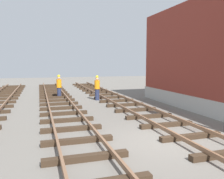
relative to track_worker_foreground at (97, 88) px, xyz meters
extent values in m
plane|color=slate|center=(0.07, -9.91, -0.93)|extent=(80.00, 80.00, 0.00)
cube|color=#38281C|center=(1.13, -9.91, -0.84)|extent=(2.50, 0.24, 0.18)
cube|color=#38281C|center=(1.13, -8.18, -0.84)|extent=(2.50, 0.24, 0.18)
cube|color=#38281C|center=(1.13, -6.45, -0.84)|extent=(2.50, 0.24, 0.18)
cube|color=#38281C|center=(1.13, -4.73, -0.84)|extent=(2.50, 0.24, 0.18)
cube|color=#38281C|center=(1.13, -3.00, -0.84)|extent=(2.50, 0.24, 0.18)
cube|color=#38281C|center=(1.13, -1.27, -0.84)|extent=(2.50, 0.24, 0.18)
cube|color=#38281C|center=(1.13, 0.45, -0.84)|extent=(2.50, 0.24, 0.18)
cube|color=#38281C|center=(1.13, 2.18, -0.84)|extent=(2.50, 0.24, 0.18)
cube|color=#38281C|center=(1.13, 3.91, -0.84)|extent=(2.50, 0.24, 0.18)
cube|color=#38281C|center=(1.13, 5.64, -0.84)|extent=(2.50, 0.24, 0.18)
cube|color=#38281C|center=(1.13, 7.36, -0.84)|extent=(2.50, 0.24, 0.18)
cube|color=#38281C|center=(1.13, 9.09, -0.84)|extent=(2.50, 0.24, 0.18)
cube|color=#38281C|center=(1.13, 10.82, -0.84)|extent=(2.50, 0.24, 0.18)
cube|color=#38281C|center=(1.13, 12.54, -0.84)|extent=(2.50, 0.24, 0.18)
cube|color=brown|center=(0.41, -9.91, -0.68)|extent=(0.08, 46.63, 0.14)
cube|color=brown|center=(1.85, -9.91, -0.68)|extent=(0.08, 46.63, 0.14)
cube|color=#38281C|center=(-2.93, -10.68, -0.84)|extent=(2.50, 0.24, 0.18)
cube|color=#38281C|center=(-2.93, -9.13, -0.84)|extent=(2.50, 0.24, 0.18)
cube|color=#38281C|center=(-2.93, -7.58, -0.84)|extent=(2.50, 0.24, 0.18)
cube|color=#38281C|center=(-2.93, -6.02, -0.84)|extent=(2.50, 0.24, 0.18)
cube|color=#38281C|center=(-2.93, -4.47, -0.84)|extent=(2.50, 0.24, 0.18)
cube|color=#38281C|center=(-2.93, -2.91, -0.84)|extent=(2.50, 0.24, 0.18)
cube|color=#38281C|center=(-2.93, -1.36, -0.84)|extent=(2.50, 0.24, 0.18)
cube|color=#38281C|center=(-2.93, 0.20, -0.84)|extent=(2.50, 0.24, 0.18)
cube|color=#38281C|center=(-2.93, 1.75, -0.84)|extent=(2.50, 0.24, 0.18)
cube|color=#38281C|center=(-2.93, 3.30, -0.84)|extent=(2.50, 0.24, 0.18)
cube|color=#38281C|center=(-2.93, 4.86, -0.84)|extent=(2.50, 0.24, 0.18)
cube|color=#38281C|center=(-2.93, 6.41, -0.84)|extent=(2.50, 0.24, 0.18)
cube|color=#38281C|center=(-2.93, 7.97, -0.84)|extent=(2.50, 0.24, 0.18)
cube|color=#38281C|center=(-2.93, 9.52, -0.84)|extent=(2.50, 0.24, 0.18)
cube|color=#38281C|center=(-2.93, 11.08, -0.84)|extent=(2.50, 0.24, 0.18)
cube|color=#38281C|center=(-2.93, 12.63, -0.84)|extent=(2.50, 0.24, 0.18)
cube|color=brown|center=(-3.65, -9.91, -0.68)|extent=(0.08, 46.63, 0.14)
cube|color=brown|center=(-2.21, -9.91, -0.68)|extent=(0.08, 46.63, 0.14)
cube|color=#38281C|center=(-6.99, 2.18, -0.84)|extent=(2.50, 0.24, 0.18)
cube|color=#38281C|center=(-6.99, 3.91, -0.84)|extent=(2.50, 0.24, 0.18)
cube|color=#38281C|center=(-6.99, 5.64, -0.84)|extent=(2.50, 0.24, 0.18)
cube|color=#38281C|center=(-6.99, 7.36, -0.84)|extent=(2.50, 0.24, 0.18)
cube|color=#38281C|center=(-6.99, 9.09, -0.84)|extent=(2.50, 0.24, 0.18)
cube|color=#38281C|center=(-6.99, 10.82, -0.84)|extent=(2.50, 0.24, 0.18)
cube|color=#38281C|center=(-6.99, 12.54, -0.84)|extent=(2.50, 0.24, 0.18)
cylinder|color=#262D4C|center=(0.00, 0.00, -0.50)|extent=(0.32, 0.32, 0.85)
cylinder|color=orange|center=(0.00, 0.00, 0.25)|extent=(0.40, 0.40, 0.65)
sphere|color=tan|center=(0.00, 0.00, 0.69)|extent=(0.24, 0.24, 0.24)
sphere|color=yellow|center=(0.00, 0.00, 0.83)|extent=(0.22, 0.22, 0.22)
cylinder|color=#262D4C|center=(-2.65, 1.94, -0.50)|extent=(0.32, 0.32, 0.85)
cylinder|color=orange|center=(-2.65, 1.94, 0.25)|extent=(0.40, 0.40, 0.65)
sphere|color=tan|center=(-2.65, 1.94, 0.69)|extent=(0.24, 0.24, 0.24)
sphere|color=yellow|center=(-2.65, 1.94, 0.83)|extent=(0.22, 0.22, 0.22)
camera|label=1|loc=(-4.15, -17.05, 1.85)|focal=37.58mm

